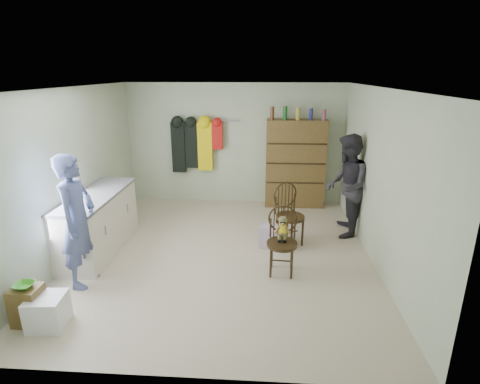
# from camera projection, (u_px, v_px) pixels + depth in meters

# --- Properties ---
(ground_plane) EXTENTS (5.00, 5.00, 0.00)m
(ground_plane) POSITION_uv_depth(u_px,v_px,m) (223.00, 253.00, 5.85)
(ground_plane) COLOR beige
(ground_plane) RESTS_ON ground
(room_walls) EXTENTS (5.00, 5.00, 5.00)m
(room_walls) POSITION_uv_depth(u_px,v_px,m) (225.00, 147.00, 5.87)
(room_walls) COLOR beige
(room_walls) RESTS_ON ground
(counter) EXTENTS (0.64, 1.86, 0.94)m
(counter) POSITION_uv_depth(u_px,v_px,m) (98.00, 222.00, 5.82)
(counter) COLOR silver
(counter) RESTS_ON ground
(stool) EXTENTS (0.32, 0.27, 0.45)m
(stool) POSITION_uv_depth(u_px,v_px,m) (28.00, 305.00, 4.17)
(stool) COLOR brown
(stool) RESTS_ON ground
(bowl) EXTENTS (0.21, 0.21, 0.05)m
(bowl) POSITION_uv_depth(u_px,v_px,m) (24.00, 286.00, 4.10)
(bowl) COLOR green
(bowl) RESTS_ON stool
(plastic_tub) EXTENTS (0.42, 0.40, 0.37)m
(plastic_tub) POSITION_uv_depth(u_px,v_px,m) (48.00, 311.00, 4.14)
(plastic_tub) COLOR white
(plastic_tub) RESTS_ON ground
(chair_front) EXTENTS (0.45, 0.45, 0.96)m
(chair_front) POSITION_uv_depth(u_px,v_px,m) (282.00, 236.00, 5.17)
(chair_front) COLOR black
(chair_front) RESTS_ON ground
(chair_far) EXTENTS (0.61, 0.61, 1.02)m
(chair_far) POSITION_uv_depth(u_px,v_px,m) (288.00, 212.00, 6.06)
(chair_far) COLOR black
(chair_far) RESTS_ON ground
(striped_bag) EXTENTS (0.41, 0.36, 0.37)m
(striped_bag) POSITION_uv_depth(u_px,v_px,m) (271.00, 237.00, 6.01)
(striped_bag) COLOR #E5727D
(striped_bag) RESTS_ON ground
(person_left) EXTENTS (0.43, 0.65, 1.77)m
(person_left) POSITION_uv_depth(u_px,v_px,m) (78.00, 221.00, 4.79)
(person_left) COLOR #515C94
(person_left) RESTS_ON ground
(person_right) EXTENTS (0.80, 0.95, 1.75)m
(person_right) POSITION_uv_depth(u_px,v_px,m) (346.00, 186.00, 6.29)
(person_right) COLOR #2D2B33
(person_right) RESTS_ON ground
(dresser) EXTENTS (1.20, 0.39, 2.07)m
(dresser) POSITION_uv_depth(u_px,v_px,m) (295.00, 163.00, 7.67)
(dresser) COLOR brown
(dresser) RESTS_ON ground
(coat_rack) EXTENTS (1.42, 0.12, 1.09)m
(coat_rack) POSITION_uv_depth(u_px,v_px,m) (195.00, 145.00, 7.77)
(coat_rack) COLOR #99999E
(coat_rack) RESTS_ON ground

